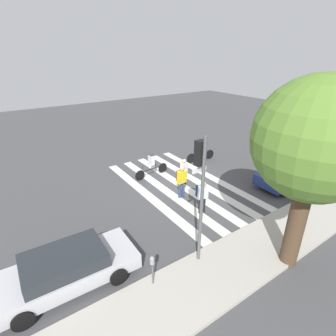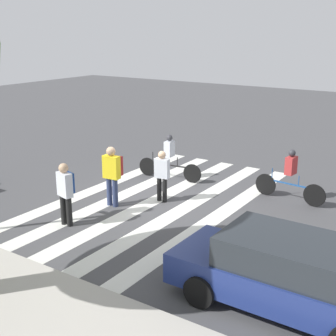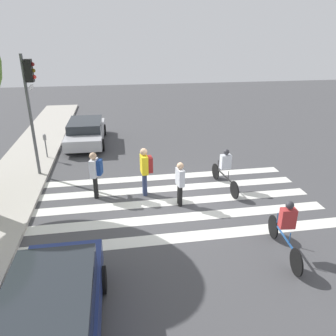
# 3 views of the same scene
# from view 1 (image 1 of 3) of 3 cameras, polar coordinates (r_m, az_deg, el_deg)

# --- Properties ---
(ground_plane) EXTENTS (60.00, 60.00, 0.00)m
(ground_plane) POSITION_cam_1_polar(r_m,az_deg,el_deg) (15.76, 2.84, -3.75)
(ground_plane) COLOR #444447
(sidewalk_curb) EXTENTS (36.00, 2.50, 0.14)m
(sidewalk_curb) POSITION_cam_1_polar(r_m,az_deg,el_deg) (12.17, 21.43, -14.63)
(sidewalk_curb) COLOR #ADA89E
(sidewalk_curb) RESTS_ON ground_plane
(crosswalk_stripes) EXTENTS (5.05, 10.00, 0.01)m
(crosswalk_stripes) POSITION_cam_1_polar(r_m,az_deg,el_deg) (15.76, 2.84, -3.74)
(crosswalk_stripes) COLOR silver
(crosswalk_stripes) RESTS_ON ground_plane
(traffic_light) EXTENTS (0.60, 0.50, 4.98)m
(traffic_light) POSITION_cam_1_polar(r_m,az_deg,el_deg) (8.77, 7.11, -2.29)
(traffic_light) COLOR #515456
(traffic_light) RESTS_ON ground_plane
(parking_meter) EXTENTS (0.15, 0.15, 1.30)m
(parking_meter) POSITION_cam_1_polar(r_m,az_deg,el_deg) (9.15, -3.45, -20.21)
(parking_meter) COLOR #515456
(parking_meter) RESTS_ON ground_plane
(street_tree) EXTENTS (3.94, 3.94, 6.85)m
(street_tree) POSITION_cam_1_polar(r_m,az_deg,el_deg) (9.24, 29.51, 5.00)
(street_tree) COLOR #4C3826
(street_tree) RESTS_ON ground_plane
(pedestrian_child_with_backpack) EXTENTS (0.53, 0.44, 1.84)m
(pedestrian_child_with_backpack) POSITION_cam_1_polar(r_m,az_deg,el_deg) (14.09, 2.92, -2.40)
(pedestrian_child_with_backpack) COLOR navy
(pedestrian_child_with_backpack) RESTS_ON ground_plane
(pedestrian_adult_blue_shirt) EXTENTS (0.47, 0.26, 1.61)m
(pedestrian_adult_blue_shirt) POSITION_cam_1_polar(r_m,az_deg,el_deg) (15.52, 3.50, -0.50)
(pedestrian_adult_blue_shirt) COLOR black
(pedestrian_adult_blue_shirt) RESTS_ON ground_plane
(pedestrian_adult_yellow_jacket) EXTENTS (0.52, 0.48, 1.75)m
(pedestrian_adult_yellow_jacket) POSITION_cam_1_polar(r_m,az_deg,el_deg) (12.83, 7.43, -5.69)
(pedestrian_adult_yellow_jacket) COLOR black
(pedestrian_adult_yellow_jacket) RESTS_ON ground_plane
(cyclist_near_curb) EXTENTS (2.32, 0.42, 1.64)m
(cyclist_near_curb) POSITION_cam_1_polar(r_m,az_deg,el_deg) (19.06, 7.16, 4.01)
(cyclist_near_curb) COLOR black
(cyclist_near_curb) RESTS_ON ground_plane
(cyclist_far_lane) EXTENTS (2.46, 0.42, 1.62)m
(cyclist_far_lane) POSITION_cam_1_polar(r_m,az_deg,el_deg) (16.51, -3.63, 0.90)
(cyclist_far_lane) COLOR black
(cyclist_far_lane) RESTS_ON ground_plane
(car_parked_far_curb) EXTENTS (4.46, 1.93, 1.47)m
(car_parked_far_curb) POSITION_cam_1_polar(r_m,az_deg,el_deg) (17.20, 24.92, -0.88)
(car_parked_far_curb) COLOR navy
(car_parked_far_curb) RESTS_ON ground_plane
(car_parked_silver_sedan) EXTENTS (4.77, 2.11, 1.29)m
(car_parked_silver_sedan) POSITION_cam_1_polar(r_m,az_deg,el_deg) (10.01, -21.36, -19.79)
(car_parked_silver_sedan) COLOR #B7B7BC
(car_parked_silver_sedan) RESTS_ON ground_plane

